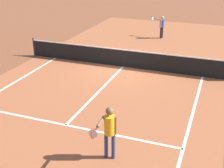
{
  "coord_description": "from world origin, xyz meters",
  "views": [
    {
      "loc": [
        4.83,
        -14.67,
        5.67
      ],
      "look_at": [
        1.06,
        -4.55,
        1.0
      ],
      "focal_mm": 49.47,
      "sensor_mm": 36.0,
      "label": 1
    }
  ],
  "objects_px": {
    "net": "(123,58)",
    "tennis_ball_near_net": "(126,76)",
    "player_near": "(109,128)",
    "player_far": "(162,25)"
  },
  "relations": [
    {
      "from": "player_near",
      "to": "player_far",
      "type": "xyz_separation_m",
      "value": [
        -1.5,
        14.14,
        -0.08
      ]
    },
    {
      "from": "tennis_ball_near_net",
      "to": "player_far",
      "type": "bearing_deg",
      "value": 89.94
    },
    {
      "from": "net",
      "to": "tennis_ball_near_net",
      "type": "height_order",
      "value": "net"
    },
    {
      "from": "player_near",
      "to": "player_far",
      "type": "relative_size",
      "value": 1.07
    },
    {
      "from": "player_near",
      "to": "tennis_ball_near_net",
      "type": "height_order",
      "value": "player_near"
    },
    {
      "from": "player_far",
      "to": "tennis_ball_near_net",
      "type": "bearing_deg",
      "value": -90.06
    },
    {
      "from": "net",
      "to": "tennis_ball_near_net",
      "type": "bearing_deg",
      "value": -65.29
    },
    {
      "from": "net",
      "to": "tennis_ball_near_net",
      "type": "relative_size",
      "value": 168.21
    },
    {
      "from": "net",
      "to": "player_far",
      "type": "xyz_separation_m",
      "value": [
        0.62,
        6.53,
        0.47
      ]
    },
    {
      "from": "net",
      "to": "player_far",
      "type": "relative_size",
      "value": 7.11
    }
  ]
}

